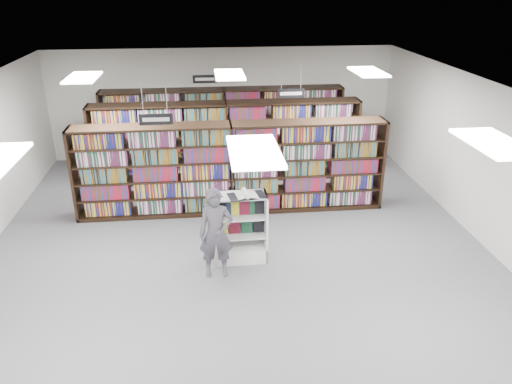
{
  "coord_description": "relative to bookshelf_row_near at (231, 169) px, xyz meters",
  "views": [
    {
      "loc": [
        -0.58,
        -8.57,
        5.08
      ],
      "look_at": [
        0.4,
        0.5,
        1.1
      ],
      "focal_mm": 35.0,
      "sensor_mm": 36.0,
      "label": 1
    }
  ],
  "objects": [
    {
      "name": "bookshelf_row_mid",
      "position": [
        0.0,
        2.0,
        0.0
      ],
      "size": [
        7.0,
        0.6,
        2.1
      ],
      "color": "black",
      "rests_on": "floor"
    },
    {
      "name": "aisle_sign_center",
      "position": [
        -0.5,
        3.0,
        1.48
      ],
      "size": [
        0.65,
        0.02,
        0.8
      ],
      "color": "#B2B2B7",
      "rests_on": "ceiling"
    },
    {
      "name": "troffer_front_right",
      "position": [
        3.0,
        -5.0,
        2.11
      ],
      "size": [
        0.6,
        1.2,
        0.04
      ],
      "primitive_type": "cube",
      "color": "white",
      "rests_on": "ceiling"
    },
    {
      "name": "bookshelf_row_near",
      "position": [
        0.0,
        0.0,
        0.0
      ],
      "size": [
        7.0,
        0.6,
        2.1
      ],
      "color": "black",
      "rests_on": "floor"
    },
    {
      "name": "wall_right",
      "position": [
        5.0,
        -2.0,
        0.55
      ],
      "size": [
        0.1,
        12.0,
        3.2
      ],
      "primitive_type": "cube",
      "color": "silver",
      "rests_on": "ground"
    },
    {
      "name": "shopper",
      "position": [
        -0.45,
        -2.7,
        -0.2
      ],
      "size": [
        0.62,
        0.41,
        1.7
      ],
      "primitive_type": "imported",
      "rotation": [
        0.0,
        0.0,
        -0.01
      ],
      "color": "#4C4650",
      "rests_on": "floor"
    },
    {
      "name": "troffer_back_right",
      "position": [
        3.0,
        0.0,
        2.11
      ],
      "size": [
        0.6,
        1.2,
        0.04
      ],
      "primitive_type": "cube",
      "color": "white",
      "rests_on": "ceiling"
    },
    {
      "name": "bookshelf_row_far",
      "position": [
        0.0,
        3.7,
        0.0
      ],
      "size": [
        7.0,
        0.6,
        2.1
      ],
      "color": "black",
      "rests_on": "floor"
    },
    {
      "name": "troffer_back_center",
      "position": [
        0.0,
        0.0,
        2.11
      ],
      "size": [
        0.6,
        1.2,
        0.04
      ],
      "primitive_type": "cube",
      "color": "white",
      "rests_on": "ceiling"
    },
    {
      "name": "open_book",
      "position": [
        0.14,
        -2.29,
        0.35
      ],
      "size": [
        0.73,
        0.5,
        0.13
      ],
      "rotation": [
        0.0,
        0.0,
        0.16
      ],
      "color": "black",
      "rests_on": "endcap_display"
    },
    {
      "name": "troffer_front_center",
      "position": [
        0.0,
        -5.0,
        2.11
      ],
      "size": [
        0.6,
        1.2,
        0.04
      ],
      "primitive_type": "cube",
      "color": "white",
      "rests_on": "ceiling"
    },
    {
      "name": "floor",
      "position": [
        0.0,
        -2.0,
        -1.05
      ],
      "size": [
        12.0,
        12.0,
        0.0
      ],
      "primitive_type": "plane",
      "color": "#5B5A60",
      "rests_on": "ground"
    },
    {
      "name": "ceiling",
      "position": [
        0.0,
        -2.0,
        2.15
      ],
      "size": [
        10.0,
        12.0,
        0.1
      ],
      "primitive_type": "cube",
      "color": "white",
      "rests_on": "wall_back"
    },
    {
      "name": "endcap_display",
      "position": [
        0.03,
        -2.17,
        -0.58
      ],
      "size": [
        0.99,
        0.5,
        1.37
      ],
      "rotation": [
        0.0,
        0.0,
        0.01
      ],
      "color": "silver",
      "rests_on": "floor"
    },
    {
      "name": "troffer_back_left",
      "position": [
        -3.0,
        0.0,
        2.11
      ],
      "size": [
        0.6,
        1.2,
        0.04
      ],
      "primitive_type": "cube",
      "color": "white",
      "rests_on": "ceiling"
    },
    {
      "name": "aisle_sign_right",
      "position": [
        1.5,
        1.0,
        1.48
      ],
      "size": [
        0.65,
        0.02,
        0.8
      ],
      "color": "#B2B2B7",
      "rests_on": "ceiling"
    },
    {
      "name": "wall_back",
      "position": [
        0.0,
        4.0,
        0.55
      ],
      "size": [
        10.0,
        0.1,
        3.2
      ],
      "primitive_type": "cube",
      "color": "silver",
      "rests_on": "ground"
    },
    {
      "name": "aisle_sign_left",
      "position": [
        -1.5,
        -1.0,
        1.48
      ],
      "size": [
        0.65,
        0.02,
        0.8
      ],
      "color": "#B2B2B7",
      "rests_on": "ceiling"
    }
  ]
}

